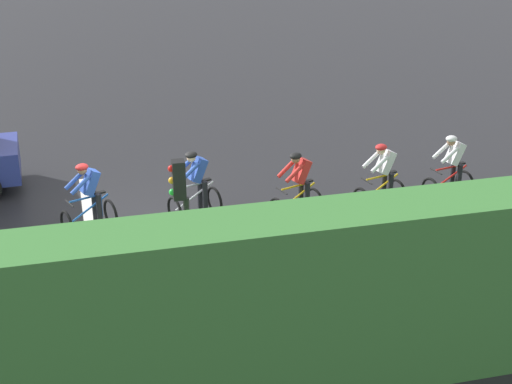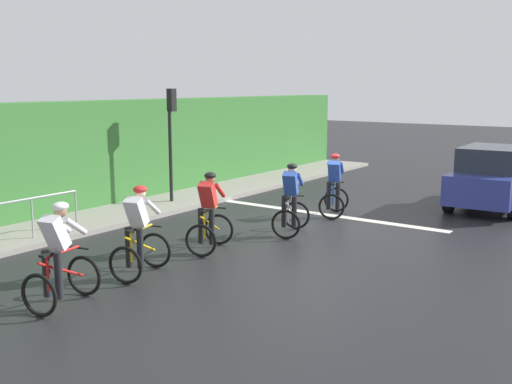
{
  "view_description": "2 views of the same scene",
  "coord_description": "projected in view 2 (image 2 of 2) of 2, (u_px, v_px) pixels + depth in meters",
  "views": [
    {
      "loc": [
        15.36,
        -1.18,
        7.84
      ],
      "look_at": [
        0.42,
        2.58,
        0.95
      ],
      "focal_mm": 54.94,
      "sensor_mm": 36.0,
      "label": 1
    },
    {
      "loc": [
        -7.71,
        12.95,
        3.43
      ],
      "look_at": [
        0.18,
        1.87,
        1.0
      ],
      "focal_mm": 41.98,
      "sensor_mm": 36.0,
      "label": 2
    }
  ],
  "objects": [
    {
      "name": "cyclist_trailing",
      "position": [
        334.0,
        186.0,
        15.79
      ],
      "size": [
        1.02,
        1.25,
        1.66
      ],
      "color": "black",
      "rests_on": "ground"
    },
    {
      "name": "cyclist_mid",
      "position": [
        209.0,
        214.0,
        12.42
      ],
      "size": [
        0.98,
        1.24,
        1.66
      ],
      "color": "black",
      "rests_on": "ground"
    },
    {
      "name": "traffic_light_near_crossing",
      "position": [
        171.0,
        128.0,
        17.03
      ],
      "size": [
        0.2,
        0.31,
        3.34
      ],
      "color": "black",
      "rests_on": "ground"
    },
    {
      "name": "car_navy",
      "position": [
        492.0,
        177.0,
        16.82
      ],
      "size": [
        2.0,
        4.16,
        1.76
      ],
      "color": "navy",
      "rests_on": "ground"
    },
    {
      "name": "ground_plane",
      "position": [
        304.0,
        220.0,
        15.39
      ],
      "size": [
        80.0,
        80.0,
        0.0
      ],
      "primitive_type": "plane",
      "color": "black"
    },
    {
      "name": "road_marking_stop_line",
      "position": [
        322.0,
        214.0,
        16.15
      ],
      "size": [
        7.0,
        0.3,
        0.01
      ],
      "primitive_type": "cube",
      "color": "silver",
      "rests_on": "ground"
    },
    {
      "name": "sidewalk_kerb",
      "position": [
        122.0,
        210.0,
        16.4
      ],
      "size": [
        2.8,
        25.54,
        0.12
      ],
      "primitive_type": "cube",
      "color": "gray",
      "rests_on": "ground"
    },
    {
      "name": "cyclist_fourth",
      "position": [
        291.0,
        201.0,
        13.83
      ],
      "size": [
        0.99,
        1.24,
        1.66
      ],
      "color": "black",
      "rests_on": "ground"
    },
    {
      "name": "hedge_wall",
      "position": [
        91.0,
        155.0,
        16.83
      ],
      "size": [
        1.1,
        25.54,
        3.0
      ],
      "primitive_type": "cube",
      "color": "#387533",
      "rests_on": "ground"
    },
    {
      "name": "stone_wall_low",
      "position": [
        100.0,
        198.0,
        16.88
      ],
      "size": [
        0.44,
        25.54,
        0.57
      ],
      "primitive_type": "cube",
      "color": "gray",
      "rests_on": "ground"
    },
    {
      "name": "cyclist_second",
      "position": [
        139.0,
        233.0,
        10.77
      ],
      "size": [
        0.93,
        1.22,
        1.66
      ],
      "color": "black",
      "rests_on": "ground"
    },
    {
      "name": "pedestrian_railing_kerbside",
      "position": [
        7.0,
        213.0,
        12.59
      ],
      "size": [
        0.05,
        3.54,
        1.03
      ],
      "color": "#999EA3",
      "rests_on": "ground"
    },
    {
      "name": "cyclist_lead",
      "position": [
        59.0,
        258.0,
        9.27
      ],
      "size": [
        0.89,
        1.2,
        1.66
      ],
      "color": "black",
      "rests_on": "ground"
    }
  ]
}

